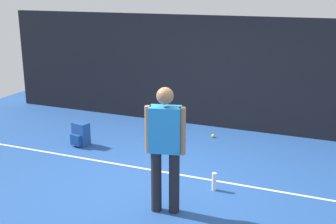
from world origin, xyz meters
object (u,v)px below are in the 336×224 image
Objects in this scene: tennis_player at (165,143)px; backpack at (80,135)px; water_bottle at (214,182)px; tennis_ball_near_player at (157,166)px; tennis_racket at (175,146)px; tennis_ball_by_fence at (213,136)px.

backpack is at bearing -47.80° from tennis_player.
tennis_player is at bearing -116.27° from water_bottle.
tennis_player is 25.76× the size of tennis_ball_near_player.
backpack is (-1.68, -0.59, 0.20)m from tennis_racket.
tennis_player is 2.72× the size of tennis_racket.
tennis_racket is 2.32× the size of water_bottle.
tennis_player reaches higher than backpack.
backpack is 1.82m from tennis_ball_near_player.
tennis_ball_by_fence is (0.42, 1.82, 0.00)m from tennis_ball_near_player.
tennis_ball_near_player is 1.87m from tennis_ball_by_fence.
water_bottle is at bearing -4.24° from backpack.
tennis_ball_near_player is (1.76, -0.43, -0.18)m from backpack.
water_bottle is (0.70, -2.25, 0.10)m from tennis_ball_by_fence.
tennis_racket is at bearing 31.87° from backpack.
backpack reaches higher than water_bottle.
backpack is at bearing 166.34° from tennis_ball_near_player.
water_bottle is at bearing -129.21° from tennis_player.
backpack is (-2.46, 1.71, -0.76)m from tennis_player.
backpack reaches higher than tennis_ball_by_fence.
backpack reaches higher than tennis_ball_near_player.
backpack is at bearing 163.36° from water_bottle.
tennis_ball_by_fence is at bearing 45.02° from backpack.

